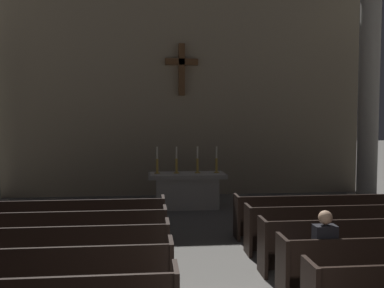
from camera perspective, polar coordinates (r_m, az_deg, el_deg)
The scene contains 15 objects.
pew_left_row_3 at distance 6.49m, azimuth -20.41°, elevation -16.11°, with size 3.85×0.50×0.95m.
pew_left_row_4 at distance 7.48m, azimuth -18.28°, elevation -13.39°, with size 3.85×0.50×0.95m.
pew_left_row_5 at distance 8.49m, azimuth -16.68°, elevation -11.29°, with size 3.85×0.50×0.95m.
pew_left_row_6 at distance 9.51m, azimuth -15.43°, elevation -9.63°, with size 3.85×0.50×0.95m.
pew_right_row_4 at distance 8.23m, azimuth 22.38°, elevation -11.90°, with size 3.85×0.50×0.95m.
pew_right_row_5 at distance 9.15m, azimuth 19.17°, elevation -10.24°, with size 3.85×0.50×0.95m.
pew_right_row_6 at distance 10.11m, azimuth 16.59°, elevation -8.86°, with size 3.85×0.50×0.95m.
column_right_third at distance 14.42m, azimuth 22.04°, elevation 5.86°, with size 0.90×0.90×6.68m.
altar at distance 12.58m, azimuth -0.65°, elevation -5.96°, with size 2.20×0.90×1.01m.
candlestick_outer_left at distance 12.43m, azimuth -4.57°, elevation -2.72°, with size 0.16×0.16×0.76m.
candlestick_inner_left at distance 12.45m, azimuth -2.03°, elevation -2.70°, with size 0.16×0.16×0.76m.
candlestick_inner_right at distance 12.50m, azimuth 0.72°, elevation -2.67°, with size 0.16×0.16×0.76m.
candlestick_outer_right at distance 12.58m, azimuth 3.21°, elevation -2.63°, with size 0.16×0.16×0.76m.
apse_with_cross at distance 14.64m, azimuth -1.43°, elevation 8.11°, with size 12.15×0.45×7.53m.
lone_worshipper at distance 6.73m, azimuth 16.63°, elevation -13.38°, with size 0.32×0.43×1.32m.
Camera 1 is at (-1.09, -3.80, 2.66)m, focal length 40.93 mm.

